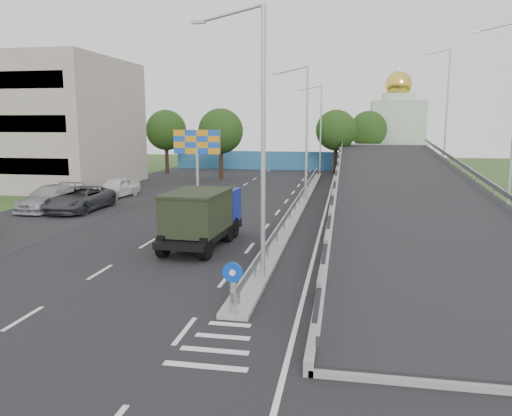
% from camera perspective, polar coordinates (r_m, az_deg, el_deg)
% --- Properties ---
extents(ground, '(160.00, 160.00, 0.00)m').
position_cam_1_polar(ground, '(14.13, -4.65, -15.88)').
color(ground, '#2D4C1E').
rests_on(ground, ground).
extents(road_surface, '(26.00, 90.00, 0.04)m').
position_cam_1_polar(road_surface, '(33.48, -0.80, -0.75)').
color(road_surface, black).
rests_on(road_surface, ground).
extents(parking_strip, '(8.00, 90.00, 0.05)m').
position_cam_1_polar(parking_strip, '(38.14, -20.34, -0.07)').
color(parking_strip, black).
rests_on(parking_strip, ground).
extents(median, '(1.00, 44.00, 0.20)m').
position_cam_1_polar(median, '(36.94, 4.97, 0.36)').
color(median, gray).
rests_on(median, ground).
extents(overpass_ramp, '(10.00, 50.00, 3.50)m').
position_cam_1_polar(overpass_ramp, '(36.79, 16.73, 2.55)').
color(overpass_ramp, gray).
rests_on(overpass_ramp, ground).
extents(median_guardrail, '(0.09, 44.00, 0.71)m').
position_cam_1_polar(median_guardrail, '(36.84, 4.98, 1.36)').
color(median_guardrail, gray).
rests_on(median_guardrail, median).
extents(sign_bollard, '(0.64, 0.23, 1.67)m').
position_cam_1_polar(sign_bollard, '(15.70, -2.64, -9.11)').
color(sign_bollard, black).
rests_on(sign_bollard, median).
extents(lamp_post_near, '(2.74, 0.18, 10.08)m').
position_cam_1_polar(lamp_post_near, '(18.58, 0.25, 8.84)').
color(lamp_post_near, '#B2B5B7').
rests_on(lamp_post_near, median).
extents(lamp_post_mid, '(2.74, 0.18, 10.08)m').
position_cam_1_polar(lamp_post_mid, '(38.43, 5.54, 9.27)').
color(lamp_post_mid, '#B2B5B7').
rests_on(lamp_post_mid, median).
extents(lamp_post_far, '(2.74, 0.18, 10.08)m').
position_cam_1_polar(lamp_post_far, '(58.38, 7.23, 9.39)').
color(lamp_post_far, '#B2B5B7').
rests_on(lamp_post_far, median).
extents(beige_building, '(24.00, 14.00, 12.00)m').
position_cam_1_polar(beige_building, '(55.45, -26.99, 8.60)').
color(beige_building, '#A9968E').
rests_on(beige_building, ground).
extents(blue_wall, '(30.00, 0.50, 2.40)m').
position_cam_1_polar(blue_wall, '(64.90, 3.80, 5.40)').
color(blue_wall, teal).
rests_on(blue_wall, ground).
extents(church, '(7.00, 7.00, 13.80)m').
position_cam_1_polar(church, '(72.60, 15.76, 8.77)').
color(church, '#B2CCAD').
rests_on(church, ground).
extents(billboard, '(4.00, 0.24, 5.50)m').
position_cam_1_polar(billboard, '(42.19, -6.78, 7.08)').
color(billboard, '#B2B5B7').
rests_on(billboard, ground).
extents(tree_left_mid, '(4.80, 4.80, 7.60)m').
position_cam_1_polar(tree_left_mid, '(53.98, -4.05, 8.75)').
color(tree_left_mid, black).
rests_on(tree_left_mid, ground).
extents(tree_median_far, '(4.80, 4.80, 7.60)m').
position_cam_1_polar(tree_median_far, '(60.32, 9.14, 8.75)').
color(tree_median_far, black).
rests_on(tree_median_far, ground).
extents(tree_left_far, '(4.80, 4.80, 7.60)m').
position_cam_1_polar(tree_left_far, '(61.15, -10.24, 8.73)').
color(tree_left_far, black).
rests_on(tree_left_far, ground).
extents(tree_ramp_far, '(4.80, 4.80, 7.60)m').
position_cam_1_polar(tree_ramp_far, '(67.35, 12.72, 8.73)').
color(tree_ramp_far, black).
rests_on(tree_ramp_far, ground).
extents(dump_truck, '(2.76, 6.61, 2.86)m').
position_cam_1_polar(dump_truck, '(24.92, -6.13, -0.75)').
color(dump_truck, black).
rests_on(dump_truck, ground).
extents(parked_car_c, '(2.88, 6.16, 1.71)m').
position_cam_1_polar(parked_car_c, '(36.79, -19.48, 0.99)').
color(parked_car_c, '#37383C').
rests_on(parked_car_c, ground).
extents(parked_car_d, '(2.61, 6.01, 1.72)m').
position_cam_1_polar(parked_car_d, '(37.96, -22.44, 1.07)').
color(parked_car_d, '#9B9CA3').
rests_on(parked_car_d, ground).
extents(parked_car_e, '(2.60, 5.02, 1.63)m').
position_cam_1_polar(parked_car_e, '(42.63, -15.62, 2.27)').
color(parked_car_e, silver).
rests_on(parked_car_e, ground).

